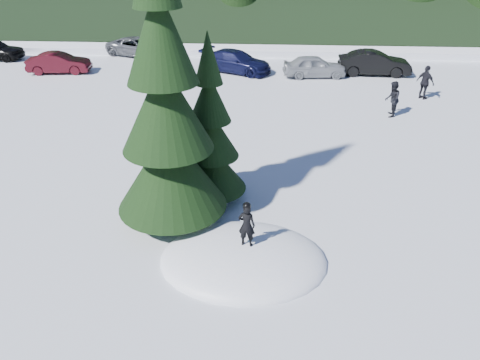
# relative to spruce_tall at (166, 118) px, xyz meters

# --- Properties ---
(ground) EXTENTS (200.00, 200.00, 0.00)m
(ground) POSITION_rel_spruce_tall_xyz_m (2.20, -1.80, -3.32)
(ground) COLOR white
(ground) RESTS_ON ground
(snow_mound) EXTENTS (4.48, 3.52, 0.96)m
(snow_mound) POSITION_rel_spruce_tall_xyz_m (2.20, -1.80, -3.32)
(snow_mound) COLOR white
(snow_mound) RESTS_ON ground
(spruce_tall) EXTENTS (3.20, 3.20, 8.60)m
(spruce_tall) POSITION_rel_spruce_tall_xyz_m (0.00, 0.00, 0.00)
(spruce_tall) COLOR black
(spruce_tall) RESTS_ON ground
(spruce_short) EXTENTS (2.20, 2.20, 5.37)m
(spruce_short) POSITION_rel_spruce_tall_xyz_m (1.00, 1.40, -1.22)
(spruce_short) COLOR black
(spruce_short) RESTS_ON ground
(child_skier) EXTENTS (0.49, 0.37, 1.22)m
(child_skier) POSITION_rel_spruce_tall_xyz_m (2.27, -1.73, -2.23)
(child_skier) COLOR black
(child_skier) RESTS_ON snow_mound
(adult_0) EXTENTS (0.79, 0.92, 1.66)m
(adult_0) POSITION_rel_spruce_tall_xyz_m (8.47, 9.43, -2.49)
(adult_0) COLOR black
(adult_0) RESTS_ON ground
(adult_1) EXTENTS (0.95, 1.06, 1.73)m
(adult_1) POSITION_rel_spruce_tall_xyz_m (10.71, 12.10, -2.46)
(adult_1) COLOR black
(adult_1) RESTS_ON ground
(car_1) EXTENTS (3.81, 1.69, 1.22)m
(car_1) POSITION_rel_spruce_tall_xyz_m (-9.96, 15.72, -2.71)
(car_1) COLOR #390A11
(car_1) RESTS_ON ground
(car_2) EXTENTS (4.82, 3.52, 1.22)m
(car_2) POSITION_rel_spruce_tall_xyz_m (-6.29, 20.24, -2.71)
(car_2) COLOR #53565B
(car_2) RESTS_ON ground
(car_3) EXTENTS (4.80, 3.50, 1.29)m
(car_3) POSITION_rel_spruce_tall_xyz_m (0.72, 16.57, -2.67)
(car_3) COLOR black
(car_3) RESTS_ON ground
(car_4) EXTENTS (3.81, 1.83, 1.26)m
(car_4) POSITION_rel_spruce_tall_xyz_m (5.41, 15.82, -2.69)
(car_4) COLOR #909498
(car_4) RESTS_ON ground
(car_5) EXTENTS (4.28, 1.62, 1.39)m
(car_5) POSITION_rel_spruce_tall_xyz_m (9.00, 16.51, -2.62)
(car_5) COLOR black
(car_5) RESTS_ON ground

